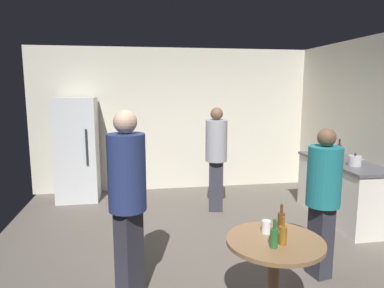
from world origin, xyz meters
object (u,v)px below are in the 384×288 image
person_in_navy_shirt (127,192)px  kettle (355,161)px  refrigerator (77,149)px  wine_bottle_on_counter (339,151)px  beer_bottle_amber (283,235)px  beer_bottle_green (274,237)px  person_in_teal_shirt (323,192)px  foreground_table (275,252)px  person_in_gray_shirt (216,151)px  beer_bottle_brown (281,220)px  plastic_cup_white (266,227)px

person_in_navy_shirt → kettle: bearing=64.3°
kettle → refrigerator: bearing=153.8°
wine_bottle_on_counter → person_in_navy_shirt: (-3.09, -1.65, 0.03)m
kettle → person_in_navy_shirt: size_ratio=0.14×
refrigerator → kettle: bearing=-26.2°
beer_bottle_amber → beer_bottle_green: size_ratio=1.00×
kettle → person_in_teal_shirt: size_ratio=0.16×
wine_bottle_on_counter → foreground_table: (-1.90, -2.17, -0.39)m
beer_bottle_amber → person_in_gray_shirt: bearing=87.6°
beer_bottle_brown → plastic_cup_white: (-0.15, -0.05, -0.03)m
plastic_cup_white → refrigerator: bearing=120.6°
plastic_cup_white → beer_bottle_brown: bearing=18.3°
wine_bottle_on_counter → person_in_teal_shirt: bearing=-126.1°
kettle → foreground_table: 2.57m
beer_bottle_brown → person_in_teal_shirt: person_in_teal_shirt is taller
foreground_table → plastic_cup_white: plastic_cup_white is taller
beer_bottle_amber → person_in_teal_shirt: bearing=43.8°
kettle → beer_bottle_green: size_ratio=1.06×
person_in_teal_shirt → person_in_gray_shirt: size_ratio=0.94×
refrigerator → beer_bottle_amber: size_ratio=7.83×
refrigerator → foreground_table: 4.27m
kettle → person_in_teal_shirt: (-1.10, -1.11, -0.06)m
plastic_cup_white → foreground_table: bearing=-81.0°
wine_bottle_on_counter → person_in_navy_shirt: bearing=-151.9°
refrigerator → foreground_table: bearing=-60.1°
beer_bottle_amber → beer_bottle_brown: size_ratio=1.00×
kettle → beer_bottle_brown: size_ratio=1.06×
person_in_navy_shirt → beer_bottle_brown: bearing=28.8°
beer_bottle_brown → wine_bottle_on_counter: bearing=48.2°
plastic_cup_white → person_in_gray_shirt: 2.59m
beer_bottle_amber → beer_bottle_brown: bearing=69.2°
wine_bottle_on_counter → beer_bottle_amber: bearing=-129.6°
foreground_table → beer_bottle_brown: beer_bottle_brown is taller
foreground_table → beer_bottle_amber: beer_bottle_amber is taller
plastic_cup_white → person_in_navy_shirt: bearing=162.0°
beer_bottle_green → kettle: bearing=43.8°
beer_bottle_brown → person_in_gray_shirt: bearing=89.8°
refrigerator → beer_bottle_amber: 4.35m
refrigerator → plastic_cup_white: (2.10, -3.55, -0.11)m
wine_bottle_on_counter → foreground_table: wine_bottle_on_counter is taller
refrigerator → person_in_gray_shirt: refrigerator is taller
beer_bottle_amber → person_in_gray_shirt: person_in_gray_shirt is taller
foreground_table → plastic_cup_white: size_ratio=7.27×
refrigerator → person_in_navy_shirt: refrigerator is taller
beer_bottle_amber → beer_bottle_brown: same height
wine_bottle_on_counter → foreground_table: bearing=-131.2°
beer_bottle_green → plastic_cup_white: beer_bottle_green is taller
refrigerator → plastic_cup_white: 4.13m
kettle → plastic_cup_white: (-1.89, -1.58, -0.18)m
beer_bottle_amber → beer_bottle_green: same height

